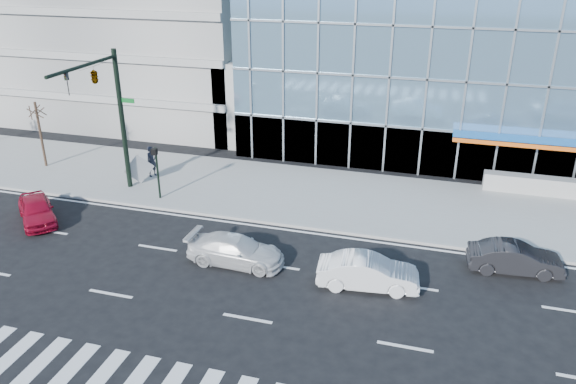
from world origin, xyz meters
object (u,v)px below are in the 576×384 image
at_px(traffic_signal, 103,91).
at_px(white_suv, 236,250).
at_px(street_tree_near, 36,111).
at_px(red_sedan, 36,210).
at_px(pedestrian, 152,161).
at_px(dark_sedan, 515,258).
at_px(tilted_panel, 139,169).
at_px(ped_signal_post, 156,165).
at_px(white_sedan, 368,272).

height_order(traffic_signal, white_suv, traffic_signal).
relative_size(traffic_signal, street_tree_near, 1.89).
distance_m(traffic_signal, red_sedan, 7.05).
bearing_deg(traffic_signal, pedestrian, 81.44).
height_order(street_tree_near, pedestrian, street_tree_near).
height_order(dark_sedan, red_sedan, red_sedan).
height_order(traffic_signal, tilted_panel, traffic_signal).
bearing_deg(ped_signal_post, street_tree_near, 164.94).
bearing_deg(dark_sedan, street_tree_near, 74.81).
bearing_deg(ped_signal_post, tilted_panel, 142.70).
height_order(street_tree_near, white_sedan, street_tree_near).
bearing_deg(traffic_signal, white_sedan, -18.57).
height_order(street_tree_near, tilted_panel, street_tree_near).
relative_size(red_sedan, pedestrian, 2.07).
bearing_deg(traffic_signal, street_tree_near, 157.29).
xyz_separation_m(ped_signal_post, pedestrian, (-2.00, 2.92, -1.04)).
xyz_separation_m(street_tree_near, white_sedan, (22.09, -8.00, -3.08)).
xyz_separation_m(traffic_signal, white_suv, (9.08, -4.80, -5.52)).
height_order(white_suv, red_sedan, red_sedan).
distance_m(white_suv, tilted_panel, 11.08).
xyz_separation_m(white_suv, white_sedan, (6.00, -0.27, 0.05)).
bearing_deg(white_suv, street_tree_near, 65.27).
bearing_deg(dark_sedan, ped_signal_post, 77.42).
distance_m(ped_signal_post, dark_sedan, 18.81).
bearing_deg(red_sedan, dark_sedan, -41.12).
distance_m(traffic_signal, white_suv, 11.66).
distance_m(pedestrian, tilted_panel, 1.30).
distance_m(street_tree_near, dark_sedan, 28.70).
bearing_deg(traffic_signal, ped_signal_post, 8.52).
bearing_deg(white_suv, red_sedan, 85.72).
xyz_separation_m(street_tree_near, white_suv, (16.09, -7.73, -3.14)).
height_order(traffic_signal, pedestrian, traffic_signal).
height_order(white_sedan, tilted_panel, tilted_panel).
bearing_deg(traffic_signal, red_sedan, -121.76).
relative_size(traffic_signal, ped_signal_post, 2.67).
distance_m(traffic_signal, street_tree_near, 7.96).
bearing_deg(dark_sedan, pedestrian, 70.31).
xyz_separation_m(white_sedan, dark_sedan, (6.00, 3.00, -0.04)).
bearing_deg(tilted_panel, dark_sedan, -52.00).
bearing_deg(white_sedan, traffic_signal, 64.80).
bearing_deg(ped_signal_post, pedestrian, 124.43).
bearing_deg(traffic_signal, dark_sedan, -5.60).
relative_size(traffic_signal, red_sedan, 2.03).
relative_size(ped_signal_post, red_sedan, 0.76).
xyz_separation_m(ped_signal_post, white_suv, (6.59, -5.17, -1.50)).
xyz_separation_m(traffic_signal, ped_signal_post, (2.50, 0.37, -4.02)).
bearing_deg(white_sedan, red_sedan, 79.07).
bearing_deg(dark_sedan, white_suv, 97.73).
height_order(ped_signal_post, red_sedan, ped_signal_post).
distance_m(white_sedan, dark_sedan, 6.71).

